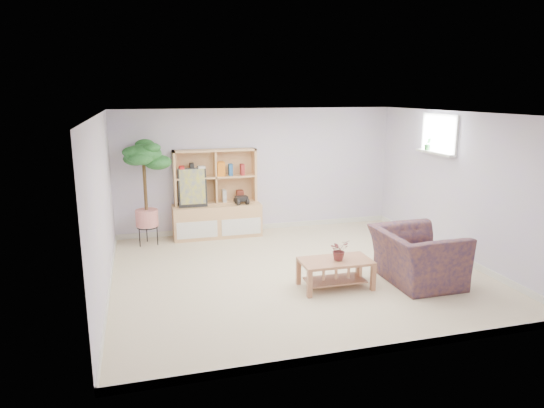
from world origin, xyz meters
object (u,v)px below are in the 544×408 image
object	(u,v)px
floor_tree	(145,193)
armchair	(417,253)
coffee_table	(335,274)
storage_unit	(216,194)

from	to	relation	value
floor_tree	armchair	distance (m)	4.71
coffee_table	floor_tree	xyz separation A→B (m)	(-2.49, 2.75, 0.74)
coffee_table	armchair	xyz separation A→B (m)	(1.21, -0.12, 0.24)
coffee_table	armchair	distance (m)	1.23
storage_unit	floor_tree	size ratio (longest dim) A/B	0.87
storage_unit	coffee_table	bearing A→B (deg)	-67.77
storage_unit	armchair	world-z (taller)	storage_unit
coffee_table	floor_tree	distance (m)	3.78
coffee_table	floor_tree	world-z (taller)	floor_tree
storage_unit	floor_tree	bearing A→B (deg)	-171.65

